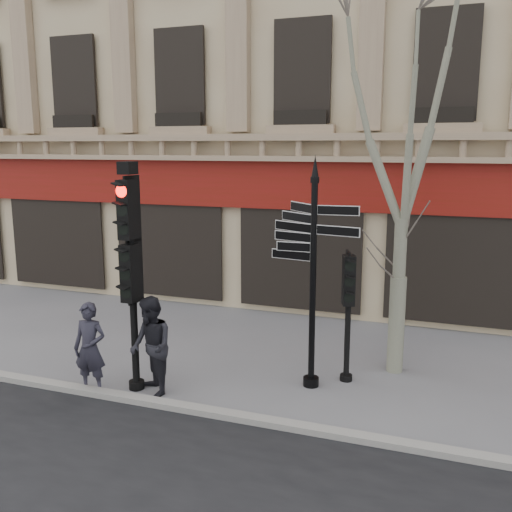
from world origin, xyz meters
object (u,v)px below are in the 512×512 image
(fingerpost, at_px, (314,235))
(plane_tree, at_px, (407,101))
(traffic_signal_secondary, at_px, (349,294))
(pedestrian_b, at_px, (151,347))
(traffic_signal_main, at_px, (131,249))
(pedestrian_a, at_px, (90,348))

(fingerpost, xyz_separation_m, plane_tree, (1.45, 1.32, 2.48))
(traffic_signal_secondary, bearing_deg, pedestrian_b, -169.77)
(traffic_signal_main, height_order, plane_tree, plane_tree)
(fingerpost, relative_size, pedestrian_a, 2.54)
(pedestrian_a, distance_m, pedestrian_b, 1.17)
(fingerpost, bearing_deg, pedestrian_b, -133.71)
(fingerpost, distance_m, traffic_signal_main, 3.41)
(plane_tree, bearing_deg, fingerpost, -137.67)
(fingerpost, relative_size, traffic_signal_main, 1.03)
(fingerpost, height_order, pedestrian_a, fingerpost)
(fingerpost, xyz_separation_m, traffic_signal_secondary, (0.60, 0.49, -1.21))
(traffic_signal_main, xyz_separation_m, traffic_signal_secondary, (3.74, 1.77, -0.96))
(traffic_signal_main, relative_size, pedestrian_a, 2.47)
(traffic_signal_main, bearing_deg, fingerpost, 23.25)
(plane_tree, xyz_separation_m, pedestrian_a, (-5.31, -3.04, -4.60))
(plane_tree, bearing_deg, pedestrian_a, -150.17)
(pedestrian_b, bearing_deg, plane_tree, 75.18)
(plane_tree, distance_m, pedestrian_b, 6.74)
(traffic_signal_secondary, xyz_separation_m, pedestrian_b, (-3.33, -1.88, -0.85))
(pedestrian_a, xyz_separation_m, pedestrian_b, (1.12, 0.33, 0.06))
(traffic_signal_secondary, relative_size, pedestrian_b, 1.36)
(pedestrian_a, bearing_deg, plane_tree, 23.77)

